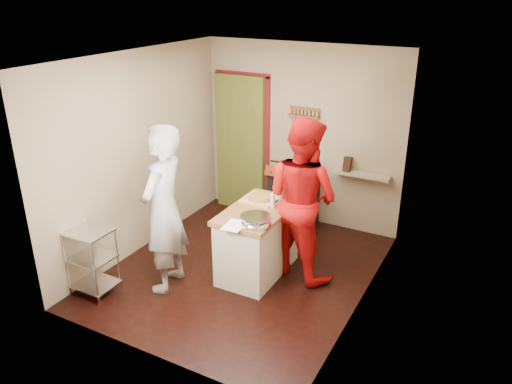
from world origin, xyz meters
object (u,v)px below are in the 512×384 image
at_px(island, 258,239).
at_px(person_red, 302,198).
at_px(stove, 293,198).
at_px(wire_shelving, 92,258).
at_px(person_stripe, 164,210).

height_order(island, person_red, person_red).
height_order(stove, island, island).
relative_size(wire_shelving, person_stripe, 0.41).
relative_size(stove, person_red, 0.51).
xyz_separation_m(wire_shelving, person_stripe, (0.67, 0.51, 0.54)).
bearing_deg(person_red, person_stripe, 58.07).
relative_size(wire_shelving, person_red, 0.41).
xyz_separation_m(wire_shelving, island, (1.47, 1.27, 0.02)).
xyz_separation_m(wire_shelving, person_red, (1.92, 1.54, 0.54)).
bearing_deg(island, wire_shelving, -139.29).
bearing_deg(person_red, wire_shelving, 57.36).
distance_m(stove, person_red, 1.35).
relative_size(island, person_red, 0.63).
height_order(island, person_stripe, person_stripe).
bearing_deg(stove, person_red, -61.55).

